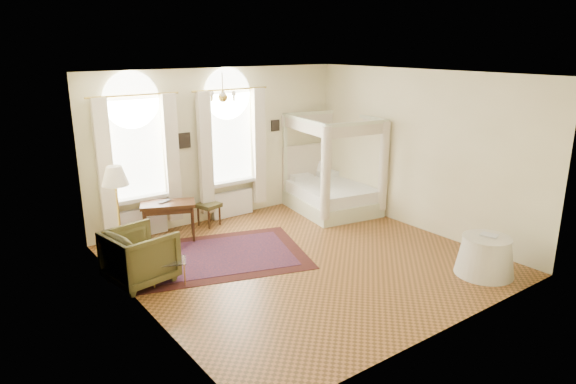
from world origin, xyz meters
The scene contains 18 objects.
ground centered at (0.00, 0.00, 0.00)m, with size 6.00×6.00×0.00m, color #92572A.
room_walls centered at (0.00, 0.00, 1.98)m, with size 6.00×6.00×6.00m.
window_left centered at (-1.90, 2.87, 1.49)m, with size 1.62×0.27×3.29m.
window_right centered at (0.20, 2.87, 1.49)m, with size 1.62×0.27×3.29m.
chandelier centered at (-0.90, 1.20, 2.91)m, with size 0.51×0.45×0.50m.
wall_pictures centered at (0.09, 2.97, 1.89)m, with size 2.54×0.03×0.39m.
canopy_bed centered at (2.30, 1.89, 0.50)m, with size 1.96×2.28×2.21m.
nightstand centered at (2.70, 2.70, 0.28)m, with size 0.39×0.35×0.55m, color #3A1F0F.
nightstand_lamp centered at (2.69, 2.72, 0.83)m, with size 0.29×0.29×0.43m.
writing_desk centered at (-1.56, 2.37, 0.67)m, with size 1.17×0.91×0.78m.
laptop centered at (-1.60, 2.50, 0.80)m, with size 0.30×0.19×0.02m, color black.
stool centered at (-0.51, 2.68, 0.41)m, with size 0.53×0.53×0.49m.
armchair centered at (-2.70, 0.91, 0.45)m, with size 0.97×0.99×0.91m, color #48421F.
coffee_table centered at (-2.34, 0.61, 0.34)m, with size 0.67×0.58×0.38m.
floor_lamp centered at (-2.70, 1.84, 1.52)m, with size 0.46×0.46×1.78m.
oriental_rug centered at (-1.16, 1.07, 0.01)m, with size 3.63×3.07×0.01m.
side_table centered at (2.11, -2.27, 0.33)m, with size 0.98×0.98×0.67m.
book centered at (2.08, -2.28, 0.68)m, with size 0.20×0.27×0.03m, color black.
Camera 1 is at (-5.35, -6.75, 3.80)m, focal length 32.00 mm.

